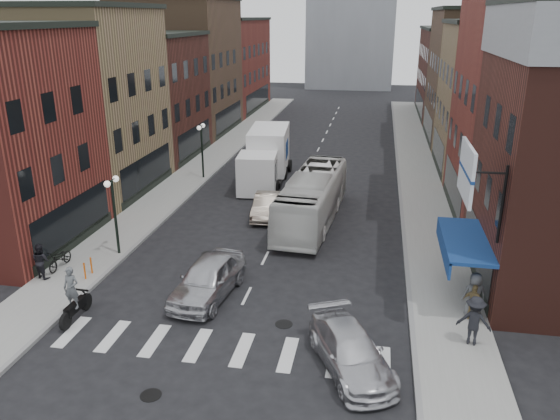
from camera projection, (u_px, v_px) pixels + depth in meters
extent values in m
plane|color=black|center=(241.00, 307.00, 22.93)|extent=(160.00, 160.00, 0.00)
cube|color=gray|center=(206.00, 164.00, 44.70)|extent=(3.00, 74.00, 0.15)
cube|color=gray|center=(418.00, 174.00, 41.86)|extent=(3.00, 74.00, 0.15)
cube|color=gray|center=(223.00, 166.00, 44.48)|extent=(0.20, 74.00, 0.16)
cube|color=gray|center=(398.00, 174.00, 42.14)|extent=(0.20, 74.00, 0.16)
cube|color=silver|center=(221.00, 348.00, 20.15)|extent=(12.00, 2.20, 0.01)
cube|color=black|center=(74.00, 220.00, 28.23)|extent=(0.08, 7.20, 2.20)
cube|color=#937C51|center=(72.00, 104.00, 36.37)|extent=(10.00, 10.00, 12.00)
cube|color=black|center=(147.00, 171.00, 37.03)|extent=(0.08, 8.00, 2.20)
cube|color=black|center=(59.00, 5.00, 34.30)|extent=(10.30, 10.20, 0.30)
cube|color=#451F18|center=(136.00, 98.00, 45.98)|extent=(10.00, 10.00, 10.00)
cube|color=black|center=(195.00, 140.00, 46.29)|extent=(0.08, 8.00, 2.20)
cube|color=black|center=(130.00, 34.00, 44.24)|extent=(10.30, 10.20, 0.30)
cube|color=brown|center=(180.00, 68.00, 55.66)|extent=(10.00, 12.00, 13.00)
cube|color=black|center=(229.00, 117.00, 56.48)|extent=(0.08, 9.60, 2.20)
cube|color=maroon|center=(219.00, 66.00, 68.97)|extent=(10.00, 16.00, 11.00)
cube|color=black|center=(258.00, 98.00, 69.45)|extent=(0.08, 12.80, 2.20)
cube|color=black|center=(217.00, 19.00, 67.06)|extent=(10.30, 16.20, 0.30)
cube|color=black|center=(477.00, 247.00, 24.88)|extent=(0.08, 7.20, 2.20)
cube|color=maroon|center=(554.00, 100.00, 31.03)|extent=(10.00, 10.00, 14.00)
cube|color=black|center=(453.00, 186.00, 33.68)|extent=(0.08, 8.00, 2.20)
cube|color=#937C51|center=(512.00, 101.00, 40.80)|extent=(10.00, 10.00, 11.00)
cube|color=black|center=(438.00, 149.00, 42.95)|extent=(0.08, 8.00, 2.20)
cube|color=black|center=(523.00, 21.00, 38.90)|extent=(10.30, 10.20, 0.30)
cube|color=brown|center=(487.00, 78.00, 50.83)|extent=(10.00, 12.00, 12.00)
cube|color=black|center=(428.00, 124.00, 53.14)|extent=(0.08, 9.60, 2.20)
cube|color=black|center=(496.00, 8.00, 48.75)|extent=(10.30, 12.20, 0.30)
cube|color=#451F18|center=(465.00, 74.00, 64.13)|extent=(10.00, 16.00, 10.00)
cube|color=black|center=(419.00, 102.00, 66.11)|extent=(0.08, 12.80, 2.20)
cube|color=black|center=(470.00, 28.00, 62.40)|extent=(10.30, 16.20, 0.30)
cube|color=navy|center=(465.00, 240.00, 22.81)|extent=(1.80, 5.00, 0.15)
cube|color=navy|center=(443.00, 246.00, 23.07)|extent=(0.10, 5.00, 0.70)
cylinder|color=black|center=(502.00, 205.00, 20.05)|extent=(0.12, 0.12, 3.00)
cylinder|color=black|center=(487.00, 173.00, 19.76)|extent=(1.40, 0.08, 0.08)
cube|color=silver|center=(467.00, 172.00, 19.88)|extent=(0.12, 3.00, 2.00)
cylinder|color=black|center=(116.00, 219.00, 27.19)|extent=(0.14, 0.14, 4.00)
cylinder|color=black|center=(111.00, 180.00, 26.52)|extent=(0.06, 0.90, 0.06)
sphere|color=white|center=(107.00, 184.00, 26.12)|extent=(0.32, 0.32, 0.32)
sphere|color=white|center=(116.00, 179.00, 26.95)|extent=(0.32, 0.32, 0.32)
cylinder|color=black|center=(202.00, 153.00, 40.16)|extent=(0.14, 0.14, 4.00)
cylinder|color=black|center=(201.00, 126.00, 39.49)|extent=(0.06, 0.90, 0.06)
sphere|color=white|center=(199.00, 128.00, 39.09)|extent=(0.32, 0.32, 0.32)
sphere|color=white|center=(203.00, 126.00, 39.92)|extent=(0.32, 0.32, 0.32)
cylinder|color=#D8590C|center=(85.00, 271.00, 24.93)|extent=(0.08, 0.08, 0.80)
cylinder|color=#D8590C|center=(91.00, 265.00, 25.49)|extent=(0.08, 0.08, 0.80)
cube|color=white|center=(257.00, 174.00, 37.00)|extent=(2.80, 2.99, 2.65)
cube|color=black|center=(257.00, 170.00, 36.91)|extent=(2.72, 1.73, 1.17)
cube|color=white|center=(269.00, 149.00, 40.47)|extent=(3.17, 5.75, 3.08)
cube|color=navy|center=(269.00, 149.00, 40.47)|extent=(2.89, 2.37, 1.27)
cube|color=black|center=(269.00, 172.00, 40.86)|extent=(2.98, 7.09, 0.37)
cylinder|color=black|center=(241.00, 185.00, 37.72)|extent=(0.30, 0.96, 0.96)
cylinder|color=black|center=(276.00, 187.00, 37.32)|extent=(0.30, 0.96, 0.96)
cylinder|color=black|center=(253.00, 171.00, 41.07)|extent=(0.30, 0.96, 0.96)
cylinder|color=black|center=(285.00, 173.00, 40.66)|extent=(0.30, 0.96, 0.96)
cylinder|color=black|center=(259.00, 164.00, 43.04)|extent=(0.30, 0.96, 0.96)
cylinder|color=black|center=(289.00, 166.00, 42.63)|extent=(0.30, 0.96, 0.96)
cylinder|color=black|center=(86.00, 302.00, 22.67)|extent=(0.15, 0.70, 0.70)
cylinder|color=black|center=(66.00, 322.00, 21.19)|extent=(0.15, 0.70, 0.70)
cube|color=black|center=(75.00, 306.00, 21.85)|extent=(0.31, 1.28, 0.37)
cube|color=black|center=(82.00, 290.00, 22.25)|extent=(0.58, 0.08, 0.06)
imported|color=#585C5F|center=(71.00, 288.00, 21.46)|extent=(0.65, 0.44, 1.75)
imported|color=silver|center=(312.00, 198.00, 31.92)|extent=(3.27, 10.87, 2.99)
imported|color=silver|center=(208.00, 278.00, 23.55)|extent=(2.62, 5.23, 1.71)
imported|color=#A89988|center=(267.00, 206.00, 33.02)|extent=(1.75, 4.29, 1.39)
imported|color=silver|center=(351.00, 351.00, 18.74)|extent=(3.80, 5.18, 1.39)
imported|color=black|center=(60.00, 259.00, 26.03)|extent=(0.65, 1.80, 0.94)
imported|color=black|center=(41.00, 261.00, 24.94)|extent=(0.92, 0.72, 1.67)
imported|color=black|center=(474.00, 321.00, 19.84)|extent=(1.33, 0.87, 1.90)
imported|color=olive|center=(474.00, 303.00, 21.46)|extent=(0.99, 0.87, 1.53)
imported|color=#5C5F64|center=(474.00, 294.00, 21.75)|extent=(0.95, 0.66, 1.85)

